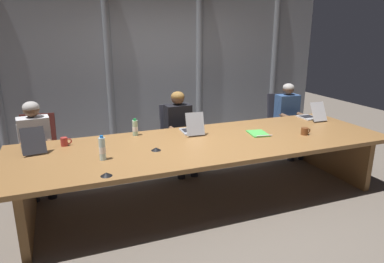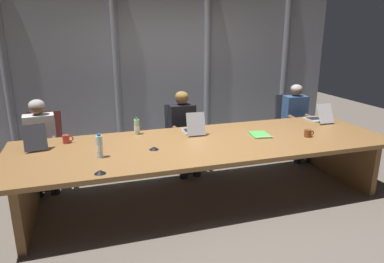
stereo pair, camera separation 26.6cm
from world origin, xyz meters
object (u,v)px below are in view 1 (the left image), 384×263
laptop_left_mid (192,129)px  person_left_mid (180,127)px  office_chair_center (282,131)px  laptop_left_end (33,145)px  conference_mic_middle (156,149)px  laptop_center (311,116)px  spiral_notepad (258,133)px  office_chair_left_end (40,160)px  office_chair_left_mid (177,144)px  coffee_mug_near (305,131)px  water_bottle_primary (102,149)px  person_left_end (36,142)px  person_center (289,116)px  conference_mic_left_side (106,174)px  water_bottle_secondary (135,128)px  coffee_mug_far (65,142)px

laptop_left_mid → person_left_mid: 0.57m
laptop_left_mid → office_chair_center: 2.12m
laptop_left_end → conference_mic_middle: (1.27, -0.50, -0.04)m
laptop_center → spiral_notepad: bearing=109.7°
office_chair_left_end → spiral_notepad: office_chair_left_end is taller
office_chair_left_mid → coffee_mug_near: (1.28, -1.31, 0.42)m
laptop_left_end → water_bottle_primary: size_ratio=1.81×
laptop_center → person_left_mid: size_ratio=0.38×
laptop_center → person_left_end: size_ratio=0.38×
person_center → person_left_mid: bearing=-85.5°
laptop_left_end → person_left_end: 0.55m
person_left_mid → spiral_notepad: person_left_mid is taller
water_bottle_primary → conference_mic_left_side: 0.45m
person_left_end → conference_mic_middle: person_left_end is taller
water_bottle_secondary → conference_mic_left_side: size_ratio=1.97×
coffee_mug_near → water_bottle_secondary: bearing=159.4°
person_center → spiral_notepad: person_center is taller
water_bottle_secondary → coffee_mug_near: 2.16m
laptop_left_end → spiral_notepad: 2.69m
water_bottle_primary → spiral_notepad: bearing=6.1°
coffee_mug_far → spiral_notepad: bearing=-10.0°
laptop_left_mid → office_chair_left_end: laptop_left_mid is taller
office_chair_left_end → office_chair_left_mid: 1.93m
conference_mic_left_side → spiral_notepad: (2.01, 0.65, -0.01)m
laptop_center → laptop_left_mid: bearing=92.2°
conference_mic_left_side → spiral_notepad: 2.11m
spiral_notepad → person_center: bearing=47.3°
water_bottle_primary → office_chair_left_mid: bearing=45.8°
water_bottle_secondary → spiral_notepad: water_bottle_secondary is taller
laptop_left_end → laptop_left_mid: bearing=-97.9°
person_left_end → person_center: person_center is taller
person_left_mid → spiral_notepad: 1.18m
person_left_mid → water_bottle_primary: 1.68m
laptop_center → office_chair_left_mid: (-1.90, 0.68, -0.43)m
conference_mic_middle → person_left_end: bearing=140.7°
person_left_end → conference_mic_left_side: (0.66, -1.56, 0.08)m
person_left_end → person_center: bearing=84.0°
laptop_left_end → conference_mic_left_side: 1.21m
person_left_end → water_bottle_primary: (0.69, -1.12, 0.18)m
person_left_mid → coffee_mug_near: bearing=47.2°
office_chair_left_end → office_chair_center: bearing=96.9°
office_chair_left_mid → coffee_mug_near: office_chair_left_mid is taller
laptop_center → person_center: person_center is taller
office_chair_left_mid → coffee_mug_far: 1.78m
person_left_mid → conference_mic_left_side: bearing=-40.1°
water_bottle_primary → coffee_mug_far: bearing=119.4°
office_chair_center → spiral_notepad: office_chair_center is taller
coffee_mug_near → office_chair_center: bearing=64.5°
water_bottle_secondary → office_chair_left_mid: bearing=36.3°
laptop_left_end → person_left_mid: size_ratio=0.40×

